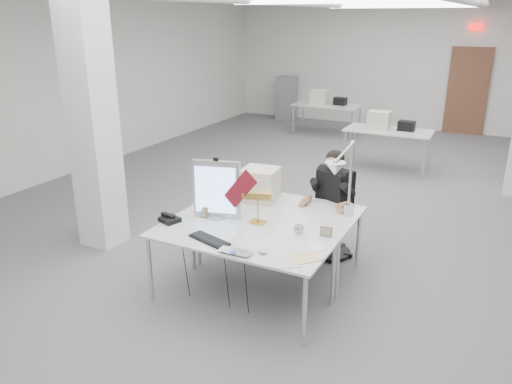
# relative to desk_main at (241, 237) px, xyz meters

# --- Properties ---
(room_shell) EXTENTS (10.04, 14.04, 3.24)m
(room_shell) POSITION_rel_desk_main_xyz_m (0.04, 2.63, 0.95)
(room_shell) COLOR #5C5B5E
(room_shell) RESTS_ON ground
(desk_main) EXTENTS (1.80, 0.90, 0.02)m
(desk_main) POSITION_rel_desk_main_xyz_m (0.00, 0.00, 0.00)
(desk_main) COLOR silver
(desk_main) RESTS_ON room_shell
(desk_second) EXTENTS (1.80, 0.90, 0.02)m
(desk_second) POSITION_rel_desk_main_xyz_m (0.00, 0.90, 0.00)
(desk_second) COLOR silver
(desk_second) RESTS_ON room_shell
(bg_desk_a) EXTENTS (1.60, 0.80, 0.02)m
(bg_desk_a) POSITION_rel_desk_main_xyz_m (0.20, 5.50, 0.00)
(bg_desk_a) COLOR silver
(bg_desk_a) RESTS_ON room_shell
(bg_desk_b) EXTENTS (1.60, 0.80, 0.02)m
(bg_desk_b) POSITION_rel_desk_main_xyz_m (-1.80, 7.70, 0.00)
(bg_desk_b) COLOR silver
(bg_desk_b) RESTS_ON room_shell
(filing_cabinet) EXTENTS (0.45, 0.55, 1.20)m
(filing_cabinet) POSITION_rel_desk_main_xyz_m (-3.50, 9.15, -0.14)
(filing_cabinet) COLOR gray
(filing_cabinet) RESTS_ON room_shell
(office_chair) EXTENTS (0.66, 0.66, 1.04)m
(office_chair) POSITION_rel_desk_main_xyz_m (0.46, 1.48, -0.22)
(office_chair) COLOR black
(office_chair) RESTS_ON room_shell
(seated_person) EXTENTS (0.67, 0.74, 0.90)m
(seated_person) POSITION_rel_desk_main_xyz_m (0.46, 1.43, 0.16)
(seated_person) COLOR black
(seated_person) RESTS_ON office_chair
(monitor) EXTENTS (0.50, 0.18, 0.63)m
(monitor) POSITION_rel_desk_main_xyz_m (-0.46, 0.31, 0.33)
(monitor) COLOR #B7B7BC
(monitor) RESTS_ON desk_main
(pennant) EXTENTS (0.41, 0.05, 0.44)m
(pennant) POSITION_rel_desk_main_xyz_m (-0.15, 0.28, 0.39)
(pennant) COLOR maroon
(pennant) RESTS_ON monitor
(keyboard) EXTENTS (0.47, 0.27, 0.02)m
(keyboard) POSITION_rel_desk_main_xyz_m (-0.21, -0.24, 0.02)
(keyboard) COLOR black
(keyboard) RESTS_ON desk_main
(laptop) EXTENTS (0.32, 0.21, 0.02)m
(laptop) POSITION_rel_desk_main_xyz_m (0.14, -0.40, 0.02)
(laptop) COLOR #ACACB0
(laptop) RESTS_ON desk_main
(mouse) EXTENTS (0.10, 0.08, 0.04)m
(mouse) POSITION_rel_desk_main_xyz_m (0.36, -0.25, 0.03)
(mouse) COLOR #B3B3B8
(mouse) RESTS_ON desk_main
(bankers_lamp) EXTENTS (0.34, 0.21, 0.35)m
(bankers_lamp) POSITION_rel_desk_main_xyz_m (0.00, 0.37, 0.19)
(bankers_lamp) COLOR #C6863E
(bankers_lamp) RESTS_ON desk_main
(desk_phone) EXTENTS (0.24, 0.22, 0.05)m
(desk_phone) POSITION_rel_desk_main_xyz_m (-0.84, -0.02, 0.04)
(desk_phone) COLOR black
(desk_phone) RESTS_ON desk_main
(picture_frame_left) EXTENTS (0.16, 0.08, 0.12)m
(picture_frame_left) POSITION_rel_desk_main_xyz_m (-0.60, 0.25, 0.07)
(picture_frame_left) COLOR olive
(picture_frame_left) RESTS_ON desk_main
(picture_frame_right) EXTENTS (0.13, 0.05, 0.10)m
(picture_frame_right) POSITION_rel_desk_main_xyz_m (0.75, 0.37, 0.06)
(picture_frame_right) COLOR #A17645
(picture_frame_right) RESTS_ON desk_main
(desk_clock) EXTENTS (0.10, 0.05, 0.10)m
(desk_clock) POSITION_rel_desk_main_xyz_m (0.48, 0.32, 0.06)
(desk_clock) COLOR #A8A8AD
(desk_clock) RESTS_ON desk_main
(paper_stack_a) EXTENTS (0.35, 0.38, 0.01)m
(paper_stack_a) POSITION_rel_desk_main_xyz_m (0.60, -0.27, 0.02)
(paper_stack_a) COLOR silver
(paper_stack_a) RESTS_ON desk_main
(paper_stack_b) EXTENTS (0.31, 0.32, 0.01)m
(paper_stack_b) POSITION_rel_desk_main_xyz_m (0.75, -0.16, 0.02)
(paper_stack_b) COLOR #E9C78B
(paper_stack_b) RESTS_ON desk_main
(paper_stack_c) EXTENTS (0.23, 0.23, 0.01)m
(paper_stack_c) POSITION_rel_desk_main_xyz_m (0.75, 0.10, 0.02)
(paper_stack_c) COLOR white
(paper_stack_c) RESTS_ON desk_main
(beige_monitor) EXTENTS (0.44, 0.42, 0.38)m
(beige_monitor) POSITION_rel_desk_main_xyz_m (-0.29, 1.01, 0.20)
(beige_monitor) COLOR beige
(beige_monitor) RESTS_ON desk_second
(architect_lamp) EXTENTS (0.39, 0.77, 0.95)m
(architect_lamp) POSITION_rel_desk_main_xyz_m (0.78, 0.77, 0.49)
(architect_lamp) COLOR silver
(architect_lamp) RESTS_ON desk_second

